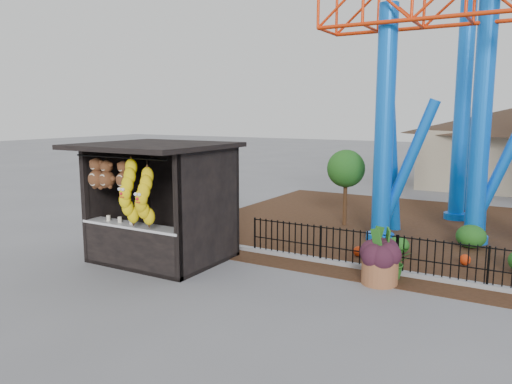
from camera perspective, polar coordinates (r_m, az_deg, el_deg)
The scene contains 8 objects.
ground at distance 11.18m, azimuth -2.65°, elevation -11.36°, with size 120.00×120.00×0.00m, color slate.
mulch_bed at distance 17.32m, azimuth 23.85°, elevation -4.71°, with size 18.00×12.00×0.02m, color #331E11.
curb at distance 12.51m, azimuth 21.18°, elevation -9.44°, with size 18.00×0.18×0.12m, color gray.
prize_booth at distance 13.24m, azimuth -11.54°, elevation -1.45°, with size 3.50×3.40×3.12m.
picket_fence at distance 12.29m, azimuth 25.47°, elevation -7.89°, with size 12.20×0.06×1.00m, color black, non-canonical shape.
terracotta_planter at distance 11.94m, azimuth 13.95°, elevation -8.77°, with size 0.83×0.83×0.60m, color brown.
planter_foliage at distance 11.76m, azimuth 14.07°, elevation -5.91°, with size 0.70×0.70×0.64m, color #2F131F.
potted_plant at distance 12.35m, azimuth 15.52°, elevation -7.64°, with size 0.76×0.65×0.84m, color #2D5819.
Camera 1 is at (5.71, -8.79, 3.90)m, focal length 35.00 mm.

